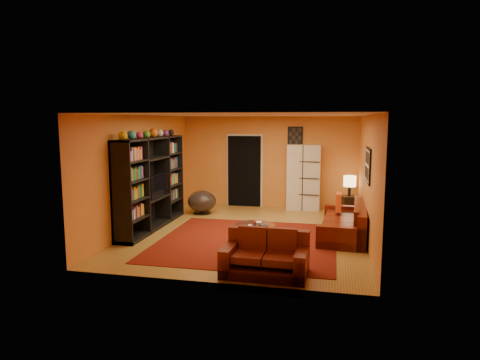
% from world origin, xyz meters
% --- Properties ---
extents(floor, '(6.00, 6.00, 0.00)m').
position_xyz_m(floor, '(0.00, 0.00, 0.00)').
color(floor, olive).
rests_on(floor, ground).
extents(ceiling, '(6.00, 6.00, 0.00)m').
position_xyz_m(ceiling, '(0.00, 0.00, 2.60)').
color(ceiling, white).
rests_on(ceiling, wall_back).
extents(wall_back, '(6.00, 0.00, 6.00)m').
position_xyz_m(wall_back, '(0.00, 3.00, 1.30)').
color(wall_back, orange).
rests_on(wall_back, floor).
extents(wall_front, '(6.00, 0.00, 6.00)m').
position_xyz_m(wall_front, '(0.00, -3.00, 1.30)').
color(wall_front, orange).
rests_on(wall_front, floor).
extents(wall_left, '(0.00, 6.00, 6.00)m').
position_xyz_m(wall_left, '(-2.50, 0.00, 1.30)').
color(wall_left, orange).
rests_on(wall_left, floor).
extents(wall_right, '(0.00, 6.00, 6.00)m').
position_xyz_m(wall_right, '(2.50, 0.00, 1.30)').
color(wall_right, orange).
rests_on(wall_right, floor).
extents(rug, '(3.60, 3.60, 0.01)m').
position_xyz_m(rug, '(0.10, -0.70, 0.01)').
color(rug, '#4F1009').
rests_on(rug, floor).
extents(doorway, '(0.95, 0.10, 2.04)m').
position_xyz_m(doorway, '(-0.70, 2.96, 1.02)').
color(doorway, black).
rests_on(doorway, floor).
extents(wall_art_right, '(0.03, 1.00, 0.70)m').
position_xyz_m(wall_art_right, '(2.48, -0.30, 1.60)').
color(wall_art_right, black).
rests_on(wall_art_right, wall_right).
extents(wall_art_back, '(0.42, 0.03, 0.52)m').
position_xyz_m(wall_art_back, '(0.75, 2.98, 2.05)').
color(wall_art_back, black).
rests_on(wall_art_back, wall_back).
extents(entertainment_unit, '(0.45, 3.00, 2.10)m').
position_xyz_m(entertainment_unit, '(-2.27, 0.00, 1.05)').
color(entertainment_unit, black).
rests_on(entertainment_unit, floor).
extents(tv, '(0.96, 0.13, 0.55)m').
position_xyz_m(tv, '(-2.23, 0.07, 1.00)').
color(tv, black).
rests_on(tv, entertainment_unit).
extents(sofa, '(1.08, 2.36, 0.85)m').
position_xyz_m(sofa, '(2.14, 0.19, 0.28)').
color(sofa, '#4C120A').
rests_on(sofa, rug).
extents(loveseat, '(1.38, 0.86, 0.85)m').
position_xyz_m(loveseat, '(0.77, -2.42, 0.29)').
color(loveseat, '#4C120A').
rests_on(loveseat, rug).
extents(throw_pillow, '(0.12, 0.42, 0.42)m').
position_xyz_m(throw_pillow, '(1.95, 0.78, 0.63)').
color(throw_pillow, '#F7591B').
rests_on(throw_pillow, sofa).
extents(coffee_table, '(0.82, 0.82, 0.41)m').
position_xyz_m(coffee_table, '(0.31, -0.87, 0.37)').
color(coffee_table, silver).
rests_on(coffee_table, floor).
extents(storage_cabinet, '(0.95, 0.49, 1.82)m').
position_xyz_m(storage_cabinet, '(1.00, 2.80, 0.91)').
color(storage_cabinet, silver).
rests_on(storage_cabinet, floor).
extents(bowl_chair, '(0.77, 0.77, 0.62)m').
position_xyz_m(bowl_chair, '(-1.60, 1.70, 0.33)').
color(bowl_chair, black).
rests_on(bowl_chair, floor).
extents(side_table, '(0.51, 0.51, 0.50)m').
position_xyz_m(side_table, '(2.25, 2.40, 0.25)').
color(side_table, black).
rests_on(side_table, floor).
extents(table_lamp, '(0.32, 0.32, 0.54)m').
position_xyz_m(table_lamp, '(2.25, 2.40, 0.88)').
color(table_lamp, black).
rests_on(table_lamp, side_table).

